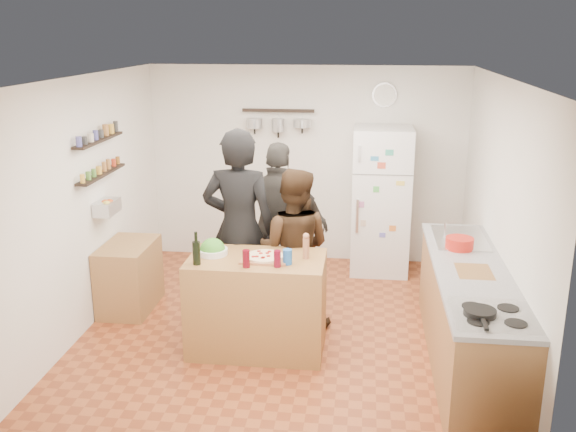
# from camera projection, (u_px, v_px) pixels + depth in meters

# --- Properties ---
(room_shell) EXTENTS (4.20, 4.20, 4.20)m
(room_shell) POSITION_uv_depth(u_px,v_px,m) (291.00, 199.00, 6.57)
(room_shell) COLOR brown
(room_shell) RESTS_ON ground
(prep_island) EXTENTS (1.25, 0.72, 0.91)m
(prep_island) POSITION_uv_depth(u_px,v_px,m) (257.00, 304.00, 5.98)
(prep_island) COLOR olive
(prep_island) RESTS_ON floor
(pizza_board) EXTENTS (0.42, 0.34, 0.02)m
(pizza_board) POSITION_uv_depth(u_px,v_px,m) (265.00, 258.00, 5.83)
(pizza_board) COLOR #945935
(pizza_board) RESTS_ON prep_island
(pizza) EXTENTS (0.34, 0.34, 0.02)m
(pizza) POSITION_uv_depth(u_px,v_px,m) (265.00, 256.00, 5.82)
(pizza) COLOR beige
(pizza) RESTS_ON pizza_board
(salad_bowl) EXTENTS (0.28, 0.28, 0.06)m
(salad_bowl) POSITION_uv_depth(u_px,v_px,m) (213.00, 252.00, 5.94)
(salad_bowl) COLOR silver
(salad_bowl) RESTS_ON prep_island
(wine_bottle) EXTENTS (0.07, 0.07, 0.21)m
(wine_bottle) POSITION_uv_depth(u_px,v_px,m) (196.00, 253.00, 5.67)
(wine_bottle) COLOR black
(wine_bottle) RESTS_ON prep_island
(wine_glass_near) EXTENTS (0.07, 0.07, 0.16)m
(wine_glass_near) POSITION_uv_depth(u_px,v_px,m) (246.00, 259.00, 5.61)
(wine_glass_near) COLOR #4E0610
(wine_glass_near) RESTS_ON prep_island
(wine_glass_far) EXTENTS (0.06, 0.06, 0.15)m
(wine_glass_far) POSITION_uv_depth(u_px,v_px,m) (277.00, 259.00, 5.62)
(wine_glass_far) COLOR #530718
(wine_glass_far) RESTS_ON prep_island
(pepper_mill) EXTENTS (0.06, 0.06, 0.19)m
(pepper_mill) POSITION_uv_depth(u_px,v_px,m) (306.00, 248.00, 5.83)
(pepper_mill) COLOR #905A3C
(pepper_mill) RESTS_ON prep_island
(salt_canister) EXTENTS (0.08, 0.08, 0.14)m
(salt_canister) POSITION_uv_depth(u_px,v_px,m) (287.00, 257.00, 5.69)
(salt_canister) COLOR #1B4D94
(salt_canister) RESTS_ON prep_island
(person_left) EXTENTS (0.75, 0.51, 2.02)m
(person_left) POSITION_uv_depth(u_px,v_px,m) (239.00, 229.00, 6.37)
(person_left) COLOR black
(person_left) RESTS_ON floor
(person_center) EXTENTS (0.84, 0.68, 1.64)m
(person_center) POSITION_uv_depth(u_px,v_px,m) (293.00, 249.00, 6.38)
(person_center) COLOR black
(person_center) RESTS_ON floor
(person_back) EXTENTS (1.09, 0.54, 1.79)m
(person_back) POSITION_uv_depth(u_px,v_px,m) (280.00, 225.00, 6.91)
(person_back) COLOR #292724
(person_back) RESTS_ON floor
(counter_run) EXTENTS (0.63, 2.63, 0.90)m
(counter_run) POSITION_uv_depth(u_px,v_px,m) (469.00, 318.00, 5.70)
(counter_run) COLOR #9E7042
(counter_run) RESTS_ON floor
(stove_top) EXTENTS (0.60, 0.62, 0.02)m
(stove_top) POSITION_uv_depth(u_px,v_px,m) (493.00, 316.00, 4.67)
(stove_top) COLOR white
(stove_top) RESTS_ON counter_run
(skillet) EXTENTS (0.24, 0.24, 0.05)m
(skillet) POSITION_uv_depth(u_px,v_px,m) (480.00, 312.00, 4.66)
(skillet) COLOR black
(skillet) RESTS_ON stove_top
(sink) EXTENTS (0.50, 0.80, 0.03)m
(sink) POSITION_uv_depth(u_px,v_px,m) (460.00, 239.00, 6.38)
(sink) COLOR silver
(sink) RESTS_ON counter_run
(cutting_board) EXTENTS (0.30, 0.40, 0.02)m
(cutting_board) POSITION_uv_depth(u_px,v_px,m) (474.00, 272.00, 5.51)
(cutting_board) COLOR brown
(cutting_board) RESTS_ON counter_run
(red_bowl) EXTENTS (0.26, 0.26, 0.11)m
(red_bowl) POSITION_uv_depth(u_px,v_px,m) (459.00, 243.00, 6.06)
(red_bowl) COLOR red
(red_bowl) RESTS_ON counter_run
(fridge) EXTENTS (0.70, 0.68, 1.80)m
(fridge) POSITION_uv_depth(u_px,v_px,m) (381.00, 201.00, 7.85)
(fridge) COLOR white
(fridge) RESTS_ON floor
(wall_clock) EXTENTS (0.30, 0.03, 0.30)m
(wall_clock) POSITION_uv_depth(u_px,v_px,m) (384.00, 95.00, 7.82)
(wall_clock) COLOR silver
(wall_clock) RESTS_ON back_wall
(spice_shelf_lower) EXTENTS (0.12, 1.00, 0.02)m
(spice_shelf_lower) POSITION_uv_depth(u_px,v_px,m) (102.00, 174.00, 6.54)
(spice_shelf_lower) COLOR black
(spice_shelf_lower) RESTS_ON left_wall
(spice_shelf_upper) EXTENTS (0.12, 1.00, 0.02)m
(spice_shelf_upper) POSITION_uv_depth(u_px,v_px,m) (99.00, 140.00, 6.44)
(spice_shelf_upper) COLOR black
(spice_shelf_upper) RESTS_ON left_wall
(produce_basket) EXTENTS (0.18, 0.35, 0.14)m
(produce_basket) POSITION_uv_depth(u_px,v_px,m) (107.00, 207.00, 6.63)
(produce_basket) COLOR silver
(produce_basket) RESTS_ON left_wall
(side_table) EXTENTS (0.50, 0.80, 0.73)m
(side_table) POSITION_uv_depth(u_px,v_px,m) (129.00, 276.00, 6.89)
(side_table) COLOR #A97947
(side_table) RESTS_ON floor
(pot_rack) EXTENTS (0.90, 0.04, 0.04)m
(pot_rack) POSITION_uv_depth(u_px,v_px,m) (278.00, 111.00, 7.95)
(pot_rack) COLOR black
(pot_rack) RESTS_ON back_wall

